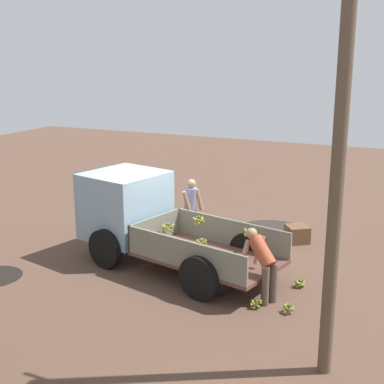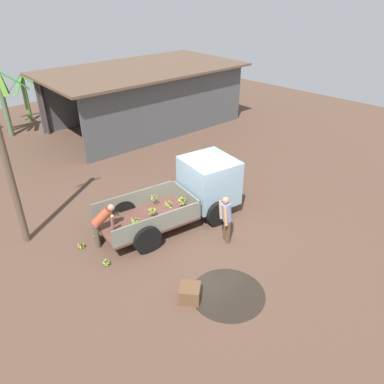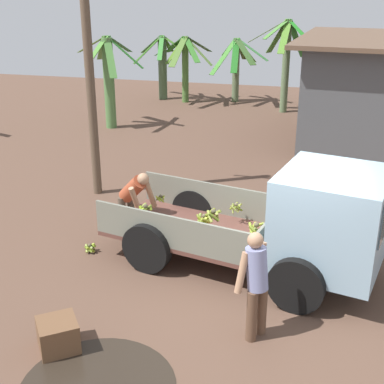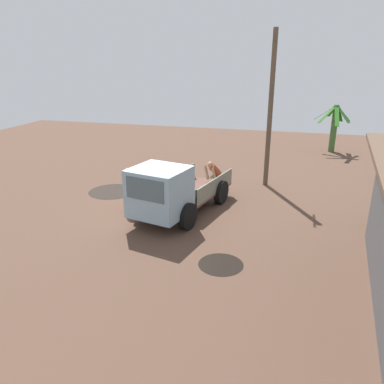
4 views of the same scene
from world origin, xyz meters
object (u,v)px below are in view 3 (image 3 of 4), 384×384
cargo_truck (302,223)px  banana_bunch_on_ground_2 (111,220)px  wooden_crate_0 (58,335)px  banana_bunch_on_ground_1 (90,248)px  person_foreground_visitor (256,281)px  banana_bunch_on_ground_0 (140,222)px  person_worker_loading (133,198)px  utility_pole (88,53)px

cargo_truck → banana_bunch_on_ground_2: bearing=174.9°
cargo_truck → wooden_crate_0: size_ratio=9.59×
banana_bunch_on_ground_1 → person_foreground_visitor: bearing=-27.7°
banana_bunch_on_ground_0 → person_foreground_visitor: bearing=-47.4°
person_foreground_visitor → person_worker_loading: 3.83m
banana_bunch_on_ground_2 → banana_bunch_on_ground_1: bearing=-86.0°
utility_pole → banana_bunch_on_ground_1: bearing=-69.4°
utility_pole → person_foreground_visitor: (4.40, -4.59, -2.38)m
person_foreground_visitor → person_worker_loading: bearing=-13.5°
person_worker_loading → cargo_truck: bearing=12.5°
wooden_crate_0 → cargo_truck: bearing=40.4°
cargo_truck → wooden_crate_0: bearing=-126.6°
person_worker_loading → banana_bunch_on_ground_2: size_ratio=6.02×
person_foreground_visitor → banana_bunch_on_ground_1: size_ratio=6.90×
wooden_crate_0 → banana_bunch_on_ground_1: bearing=105.3°
utility_pole → person_worker_loading: 3.55m
cargo_truck → person_foreground_visitor: (-0.53, -1.70, -0.16)m
cargo_truck → banana_bunch_on_ground_2: 4.26m
person_worker_loading → banana_bunch_on_ground_0: (-0.03, 0.40, -0.71)m
banana_bunch_on_ground_1 → person_worker_loading: bearing=57.7°
utility_pole → cargo_truck: bearing=-30.4°
banana_bunch_on_ground_1 → banana_bunch_on_ground_2: size_ratio=1.02×
person_foreground_visitor → cargo_truck: bearing=-77.1°
utility_pole → banana_bunch_on_ground_2: size_ratio=27.79×
utility_pole → banana_bunch_on_ground_2: (0.99, -1.61, -3.18)m
banana_bunch_on_ground_0 → wooden_crate_0: 4.00m
banana_bunch_on_ground_1 → cargo_truck: bearing=-0.8°
banana_bunch_on_ground_1 → banana_bunch_on_ground_2: 1.24m
person_worker_loading → banana_bunch_on_ground_2: 1.02m
cargo_truck → banana_bunch_on_ground_0: cargo_truck is taller
cargo_truck → person_foreground_visitor: cargo_truck is taller
utility_pole → banana_bunch_on_ground_0: 3.88m
banana_bunch_on_ground_0 → banana_bunch_on_ground_2: size_ratio=1.07×
person_worker_loading → banana_bunch_on_ground_2: person_worker_loading is taller
banana_bunch_on_ground_0 → wooden_crate_0: bearing=-87.1°
person_worker_loading → banana_bunch_on_ground_1: 1.27m
cargo_truck → banana_bunch_on_ground_2: size_ratio=21.76×
utility_pole → banana_bunch_on_ground_0: utility_pole is taller
person_worker_loading → wooden_crate_0: (0.18, -3.59, -0.60)m
utility_pole → person_worker_loading: (1.63, -1.96, -2.47)m
person_foreground_visitor → banana_bunch_on_ground_1: bearing=2.4°
cargo_truck → banana_bunch_on_ground_2: cargo_truck is taller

